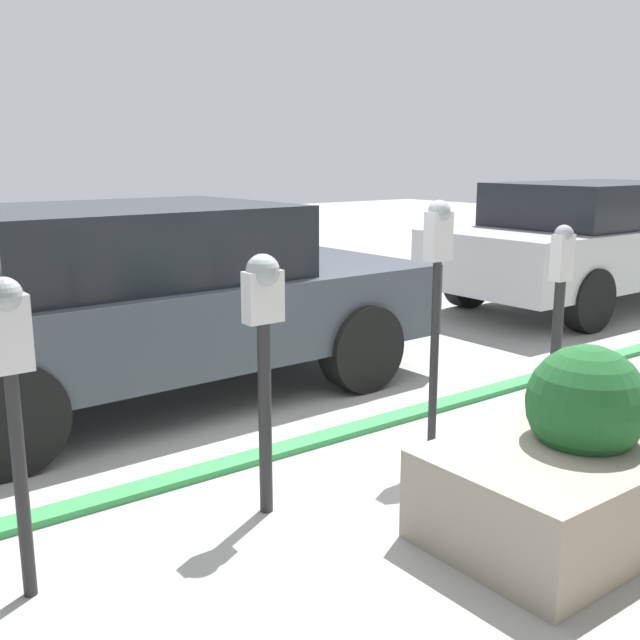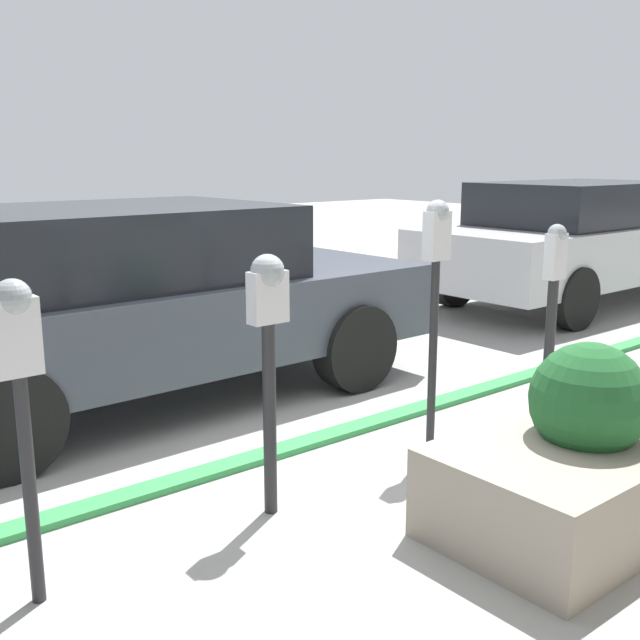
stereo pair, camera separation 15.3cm
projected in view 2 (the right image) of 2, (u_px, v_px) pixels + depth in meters
ground_plane at (304, 452)px, 4.67m from camera, size 40.00×40.00×0.00m
curb_strip at (297, 446)px, 4.72m from camera, size 24.50×0.16×0.04m
parking_meter_nearest at (19, 371)px, 2.90m from camera, size 0.17×0.15×1.36m
parking_meter_second at (268, 330)px, 3.69m from camera, size 0.20×0.17×1.35m
parking_meter_middle at (436, 271)px, 4.46m from camera, size 0.16×0.13×1.56m
parking_meter_fourth at (553, 294)px, 5.17m from camera, size 0.15×0.13×1.36m
planter_box at (583, 461)px, 3.73m from camera, size 1.59×0.90×0.93m
parked_car_middle at (137, 298)px, 5.60m from camera, size 4.33×2.06×1.46m
parked_car_rear at (581, 239)px, 9.30m from camera, size 4.73×1.88×1.50m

